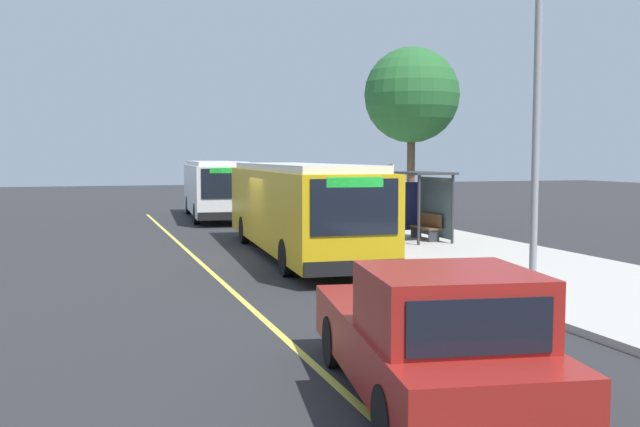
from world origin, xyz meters
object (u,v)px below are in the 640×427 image
transit_bus_second (215,187)px  pedestrian_commuter (371,213)px  transit_bus_main (298,205)px  waiting_bench (427,227)px  route_sign_post (391,195)px  pickup_truck (430,339)px

transit_bus_second → pedestrian_commuter: 13.14m
transit_bus_main → pedestrian_commuter: 4.17m
transit_bus_main → waiting_bench: transit_bus_main is taller
transit_bus_main → waiting_bench: bearing=106.2°
waiting_bench → route_sign_post: bearing=-45.4°
transit_bus_second → pickup_truck: 28.83m
pickup_truck → route_sign_post: 13.90m
waiting_bench → transit_bus_main: bearing=-73.8°
transit_bus_main → route_sign_post: 3.00m
transit_bus_second → waiting_bench: (13.33, 5.44, -0.98)m
pickup_truck → pedestrian_commuter: size_ratio=3.34×
transit_bus_second → waiting_bench: bearing=22.2°
transit_bus_second → waiting_bench: size_ratio=6.67×
pickup_truck → route_sign_post: bearing=158.2°
transit_bus_main → waiting_bench: 5.69m
waiting_bench → pedestrian_commuter: size_ratio=0.95×
transit_bus_second → pedestrian_commuter: size_ratio=6.31×
route_sign_post → pedestrian_commuter: size_ratio=1.66×
pickup_truck → pedestrian_commuter: bearing=160.1°
transit_bus_main → pedestrian_commuter: size_ratio=7.41×
transit_bus_second → route_sign_post: same height
route_sign_post → waiting_bench: bearing=134.6°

